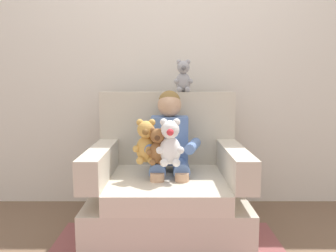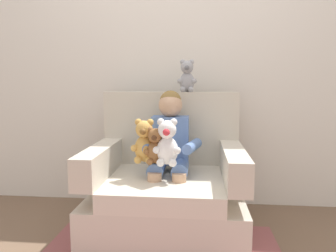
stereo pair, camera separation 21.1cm
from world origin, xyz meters
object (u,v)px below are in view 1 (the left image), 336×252
Objects in this scene: seated_child at (168,143)px; plush_grey_on_backrest at (182,77)px; plush_brown at (156,147)px; plush_white at (169,143)px; armchair at (166,187)px; plush_honey at (144,143)px.

plush_grey_on_backrest is at bearing 69.66° from seated_child.
seated_child is 0.19m from plush_brown.
seated_child is at bearing 89.30° from plush_white.
armchair is 0.37m from plush_brown.
plush_brown is 0.68m from plush_grey_on_backrest.
plush_grey_on_backrest reaches higher than plush_white.
plush_brown is at bearing -13.15° from plush_honey.
plush_honey is (-0.14, -0.12, 0.35)m from armchair.
plush_grey_on_backrest reaches higher than seated_child.
plush_white is 0.66m from plush_grey_on_backrest.
plush_honey is 0.09m from plush_brown.
seated_child is 0.21m from plush_honey.
plush_brown is (0.08, -0.04, -0.02)m from plush_honey.
armchair is 4.26× the size of plush_brown.
plush_honey is 0.17m from plush_white.
seated_child is at bearing 82.44° from plush_brown.
plush_white reaches higher than plush_honey.
seated_child is 0.20m from plush_white.
armchair is at bearing 85.22° from plush_brown.
plush_honey is at bearing -138.01° from seated_child.
seated_child reaches higher than plush_brown.
plush_honey reaches higher than plush_brown.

